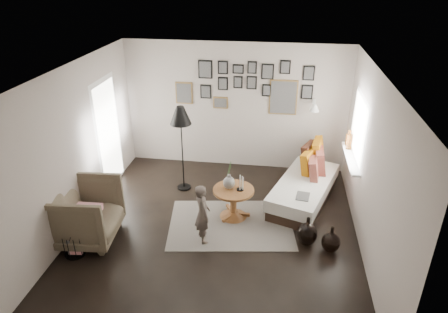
# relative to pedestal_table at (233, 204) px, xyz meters

# --- Properties ---
(ground) EXTENTS (4.80, 4.80, 0.00)m
(ground) POSITION_rel_pedestal_table_xyz_m (-0.22, -0.42, -0.25)
(ground) COLOR black
(ground) RESTS_ON ground
(wall_back) EXTENTS (4.50, 0.00, 4.50)m
(wall_back) POSITION_rel_pedestal_table_xyz_m (-0.22, 1.98, 1.05)
(wall_back) COLOR #AA9E95
(wall_back) RESTS_ON ground
(wall_front) EXTENTS (4.50, 0.00, 4.50)m
(wall_front) POSITION_rel_pedestal_table_xyz_m (-0.22, -2.82, 1.05)
(wall_front) COLOR #AA9E95
(wall_front) RESTS_ON ground
(wall_left) EXTENTS (0.00, 4.80, 4.80)m
(wall_left) POSITION_rel_pedestal_table_xyz_m (-2.47, -0.42, 1.05)
(wall_left) COLOR #AA9E95
(wall_left) RESTS_ON ground
(wall_right) EXTENTS (0.00, 4.80, 4.80)m
(wall_right) POSITION_rel_pedestal_table_xyz_m (2.03, -0.42, 1.05)
(wall_right) COLOR #AA9E95
(wall_right) RESTS_ON ground
(ceiling) EXTENTS (4.80, 4.80, 0.00)m
(ceiling) POSITION_rel_pedestal_table_xyz_m (-0.22, -0.42, 2.35)
(ceiling) COLOR white
(ceiling) RESTS_ON wall_back
(door_left) EXTENTS (0.00, 2.14, 2.14)m
(door_left) POSITION_rel_pedestal_table_xyz_m (-2.46, 0.78, 0.80)
(door_left) COLOR white
(door_left) RESTS_ON wall_left
(window_right) EXTENTS (0.15, 1.32, 1.30)m
(window_right) POSITION_rel_pedestal_table_xyz_m (1.95, 0.92, 0.68)
(window_right) COLOR white
(window_right) RESTS_ON wall_right
(gallery_wall) EXTENTS (2.74, 0.03, 1.08)m
(gallery_wall) POSITION_rel_pedestal_table_xyz_m (0.06, 1.96, 1.49)
(gallery_wall) COLOR olive
(gallery_wall) RESTS_ON wall_back
(wall_sconce) EXTENTS (0.18, 0.36, 0.16)m
(wall_sconce) POSITION_rel_pedestal_table_xyz_m (1.33, 1.71, 1.21)
(wall_sconce) COLOR white
(wall_sconce) RESTS_ON wall_back
(rug) EXTENTS (2.22, 1.70, 0.01)m
(rug) POSITION_rel_pedestal_table_xyz_m (-0.01, -0.23, -0.24)
(rug) COLOR #B8AEA1
(rug) RESTS_ON ground
(pedestal_table) EXTENTS (0.69, 0.69, 0.54)m
(pedestal_table) POSITION_rel_pedestal_table_xyz_m (0.00, 0.00, 0.00)
(pedestal_table) COLOR brown
(pedestal_table) RESTS_ON ground
(vase) EXTENTS (0.20, 0.20, 0.49)m
(vase) POSITION_rel_pedestal_table_xyz_m (-0.08, 0.02, 0.44)
(vase) COLOR black
(vase) RESTS_ON pedestal_table
(candles) EXTENTS (0.12, 0.12, 0.26)m
(candles) POSITION_rel_pedestal_table_xyz_m (0.11, -0.00, 0.42)
(candles) COLOR black
(candles) RESTS_ON pedestal_table
(daybed) EXTENTS (1.38, 2.05, 0.93)m
(daybed) POSITION_rel_pedestal_table_xyz_m (1.20, 0.76, 0.04)
(daybed) COLOR black
(daybed) RESTS_ON ground
(magazine_on_daybed) EXTENTS (0.25, 0.32, 0.02)m
(magazine_on_daybed) POSITION_rel_pedestal_table_xyz_m (1.15, 0.12, 0.19)
(magazine_on_daybed) COLOR black
(magazine_on_daybed) RESTS_ON daybed
(armchair) EXTENTS (1.12, 1.10, 0.95)m
(armchair) POSITION_rel_pedestal_table_xyz_m (-2.22, -0.91, 0.22)
(armchair) COLOR brown
(armchair) RESTS_ON ground
(armchair_cushion) EXTENTS (0.45, 0.46, 0.19)m
(armchair_cushion) POSITION_rel_pedestal_table_xyz_m (-2.22, -0.86, 0.23)
(armchair_cushion) COLOR white
(armchair_cushion) RESTS_ON armchair
(floor_lamp) EXTENTS (0.39, 0.39, 1.66)m
(floor_lamp) POSITION_rel_pedestal_table_xyz_m (-1.07, 0.83, 1.18)
(floor_lamp) COLOR black
(floor_lamp) RESTS_ON ground
(magazine_basket) EXTENTS (0.36, 0.36, 0.36)m
(magazine_basket) POSITION_rel_pedestal_table_xyz_m (-2.22, -1.32, -0.07)
(magazine_basket) COLOR black
(magazine_basket) RESTS_ON ground
(demijohn_large) EXTENTS (0.32, 0.32, 0.48)m
(demijohn_large) POSITION_rel_pedestal_table_xyz_m (1.21, -0.57, -0.07)
(demijohn_large) COLOR black
(demijohn_large) RESTS_ON ground
(demijohn_small) EXTENTS (0.28, 0.28, 0.44)m
(demijohn_small) POSITION_rel_pedestal_table_xyz_m (1.56, -0.69, -0.09)
(demijohn_small) COLOR black
(demijohn_small) RESTS_ON ground
(child) EXTENTS (0.37, 0.43, 0.99)m
(child) POSITION_rel_pedestal_table_xyz_m (-0.39, -0.72, 0.24)
(child) COLOR #534841
(child) RESTS_ON ground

